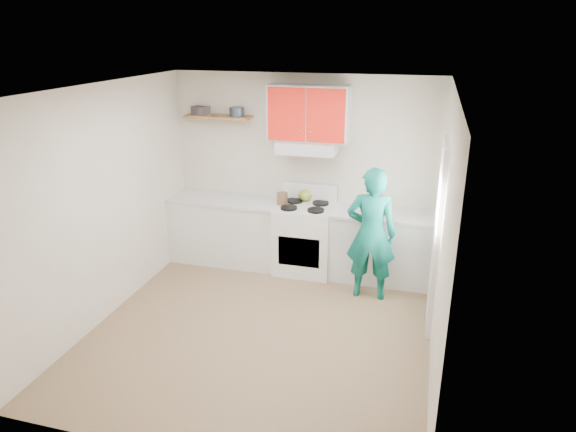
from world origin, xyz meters
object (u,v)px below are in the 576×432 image
(tin, at_px, (237,112))
(person, at_px, (371,234))
(stove, at_px, (305,239))
(crock, at_px, (282,199))
(kettle, at_px, (305,195))

(tin, relative_size, person, 0.12)
(stove, bearing_deg, crock, 178.85)
(crock, xyz_separation_m, person, (1.25, -0.50, -0.17))
(tin, height_order, person, tin)
(crock, relative_size, person, 0.11)
(tin, xyz_separation_m, crock, (0.67, -0.17, -1.11))
(crock, bearing_deg, stove, -1.15)
(kettle, distance_m, person, 1.25)
(crock, bearing_deg, tin, 165.56)
(tin, xyz_separation_m, person, (1.92, -0.68, -1.28))
(tin, relative_size, crock, 1.07)
(crock, distance_m, person, 1.35)
(kettle, xyz_separation_m, person, (0.99, -0.74, -0.18))
(tin, bearing_deg, stove, -10.33)
(stove, relative_size, person, 0.56)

